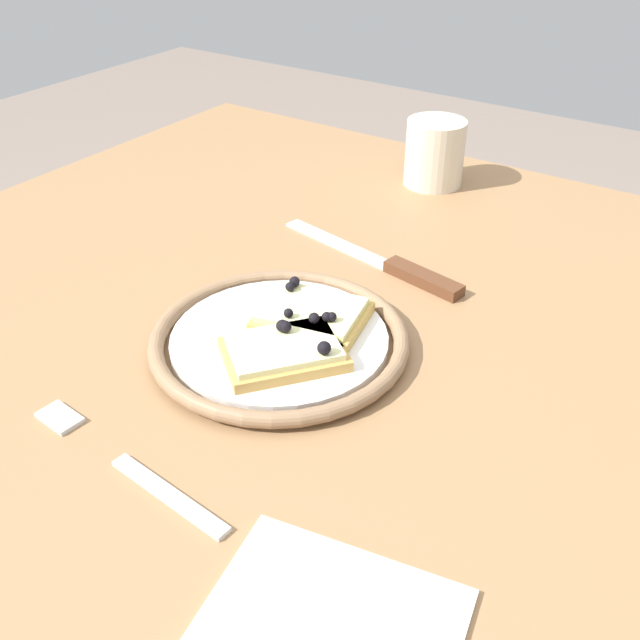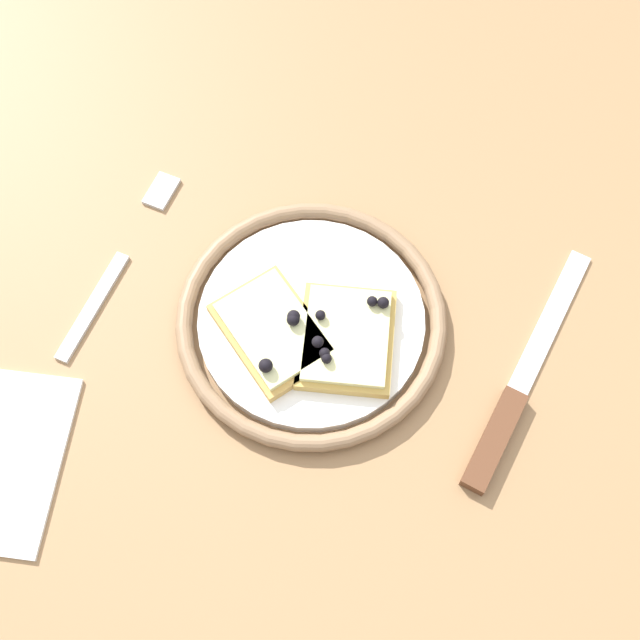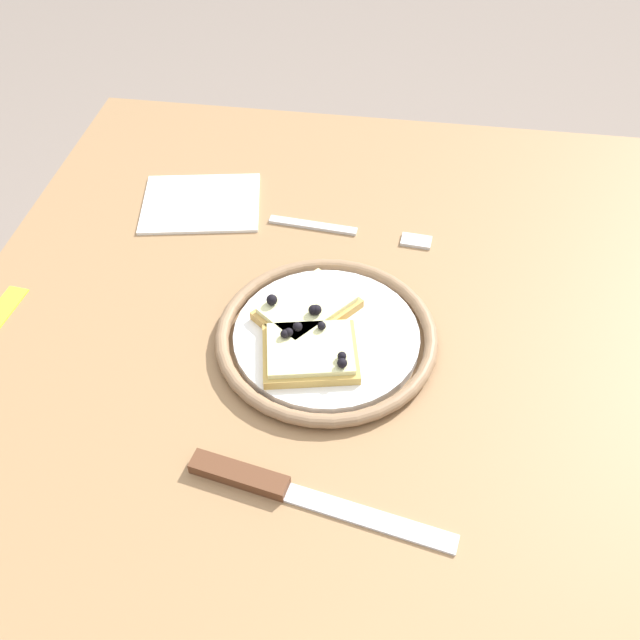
{
  "view_description": "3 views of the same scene",
  "coord_description": "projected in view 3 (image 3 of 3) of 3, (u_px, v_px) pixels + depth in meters",
  "views": [
    {
      "loc": [
        -0.46,
        -0.38,
        1.12
      ],
      "look_at": [
        -0.01,
        -0.08,
        0.76
      ],
      "focal_mm": 41.47,
      "sensor_mm": 36.0,
      "label": 1
    },
    {
      "loc": [
        0.06,
        -0.32,
        1.37
      ],
      "look_at": [
        -0.03,
        -0.05,
        0.75
      ],
      "focal_mm": 45.86,
      "sensor_mm": 36.0,
      "label": 2
    },
    {
      "loc": [
        0.45,
        0.01,
        1.28
      ],
      "look_at": [
        -0.05,
        -0.06,
        0.75
      ],
      "focal_mm": 39.06,
      "sensor_mm": 36.0,
      "label": 3
    }
  ],
  "objects": [
    {
      "name": "plate",
      "position": [
        327.0,
        336.0,
        0.72
      ],
      "size": [
        0.23,
        0.23,
        0.02
      ],
      "color": "white",
      "rests_on": "dining_table"
    },
    {
      "name": "pizza_slice_near",
      "position": [
        310.0,
        355.0,
        0.69
      ],
      "size": [
        0.1,
        0.11,
        0.03
      ],
      "color": "tan",
      "rests_on": "plate"
    },
    {
      "name": "ground_plane",
      "position": [
        349.0,
        634.0,
        1.23
      ],
      "size": [
        6.0,
        6.0,
        0.0
      ],
      "primitive_type": "plane",
      "color": "gray"
    },
    {
      "name": "fork",
      "position": [
        351.0,
        231.0,
        0.85
      ],
      "size": [
        0.03,
        0.2,
        0.0
      ],
      "color": "silver",
      "rests_on": "dining_table"
    },
    {
      "name": "napkin",
      "position": [
        201.0,
        203.0,
        0.89
      ],
      "size": [
        0.14,
        0.17,
        0.0
      ],
      "primitive_type": "cube",
      "rotation": [
        0.0,
        0.0,
        0.18
      ],
      "color": "white",
      "rests_on": "dining_table"
    },
    {
      "name": "knife",
      "position": [
        274.0,
        486.0,
        0.6
      ],
      "size": [
        0.06,
        0.24,
        0.01
      ],
      "color": "silver",
      "rests_on": "dining_table"
    },
    {
      "name": "dining_table",
      "position": [
        366.0,
        423.0,
        0.76
      ],
      "size": [
        0.97,
        0.9,
        0.73
      ],
      "color": "#936D47",
      "rests_on": "ground_plane"
    },
    {
      "name": "pizza_slice_far",
      "position": [
        307.0,
        308.0,
        0.73
      ],
      "size": [
        0.12,
        0.12,
        0.03
      ],
      "color": "tan",
      "rests_on": "plate"
    }
  ]
}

